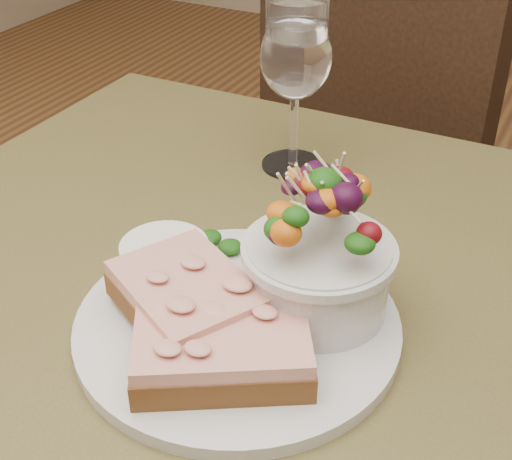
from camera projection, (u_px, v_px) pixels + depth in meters
The scene contains 9 objects.
cafe_table at pixel (245, 391), 0.66m from camera, with size 0.80×0.80×0.75m.
chair_far at pixel (402, 268), 1.41m from camera, with size 0.53×0.53×0.90m.
dinner_plate at pixel (238, 324), 0.57m from camera, with size 0.26×0.26×0.01m, color silver.
sandwich_front at pixel (222, 343), 0.52m from camera, with size 0.16×0.15×0.03m.
sandwich_back at pixel (187, 296), 0.56m from camera, with size 0.14×0.13×0.03m.
ramekin at pixel (165, 260), 0.61m from camera, with size 0.07×0.07×0.04m.
salad_bowl at pixel (319, 247), 0.55m from camera, with size 0.11×0.11×0.13m.
garnish at pixel (204, 242), 0.65m from camera, with size 0.05×0.04×0.02m.
wine_glass at pixel (296, 62), 0.74m from camera, with size 0.08×0.08×0.18m.
Camera 1 is at (0.22, -0.41, 1.14)m, focal length 50.00 mm.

